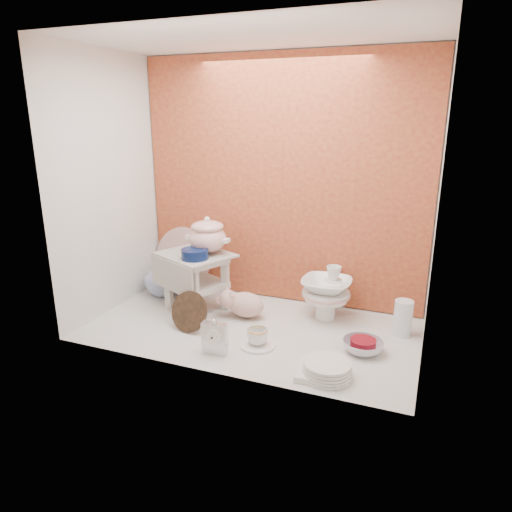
{
  "coord_description": "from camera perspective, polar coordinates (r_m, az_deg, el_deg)",
  "views": [
    {
      "loc": [
        0.89,
        -2.2,
        1.15
      ],
      "look_at": [
        0.02,
        0.02,
        0.42
      ],
      "focal_mm": 32.58,
      "sensor_mm": 36.0,
      "label": 1
    }
  ],
  "objects": [
    {
      "name": "blue_white_vase",
      "position": [
        3.13,
        -11.36,
        -2.36
      ],
      "size": [
        0.32,
        0.32,
        0.26
      ],
      "primitive_type": "imported",
      "rotation": [
        0.0,
        0.0,
        0.34
      ],
      "color": "white",
      "rests_on": "ground"
    },
    {
      "name": "mantel_clock",
      "position": [
        2.35,
        -5.11,
        -9.82
      ],
      "size": [
        0.13,
        0.05,
        0.19
      ],
      "primitive_type": "cube",
      "rotation": [
        0.0,
        0.0,
        0.07
      ],
      "color": "silver",
      "rests_on": "ground"
    },
    {
      "name": "crystal_bowl",
      "position": [
        2.44,
        12.99,
        -10.76
      ],
      "size": [
        0.27,
        0.27,
        0.06
      ],
      "primitive_type": "imported",
      "rotation": [
        0.0,
        0.0,
        0.43
      ],
      "color": "silver",
      "rests_on": "ground"
    },
    {
      "name": "plush_pig",
      "position": [
        2.73,
        -1.25,
        -5.94
      ],
      "size": [
        0.28,
        0.19,
        0.17
      ],
      "primitive_type": "ellipsoid",
      "rotation": [
        0.0,
        0.0,
        -0.0
      ],
      "color": "#CB9C8F",
      "rests_on": "ground"
    },
    {
      "name": "cobalt_bowl",
      "position": [
        2.7,
        -7.51,
        0.25
      ],
      "size": [
        0.2,
        0.2,
        0.06
      ],
      "primitive_type": "cylinder",
      "rotation": [
        0.0,
        0.0,
        -0.37
      ],
      "color": "#081743",
      "rests_on": "step_stool"
    },
    {
      "name": "lacquer_tray",
      "position": [
        2.59,
        -8.21,
        -6.79
      ],
      "size": [
        0.24,
        0.13,
        0.22
      ],
      "primitive_type": null,
      "rotation": [
        0.0,
        0.0,
        -0.14
      ],
      "color": "black",
      "rests_on": "ground"
    },
    {
      "name": "gold_rim_teacup",
      "position": [
        2.42,
        0.19,
        -9.83
      ],
      "size": [
        0.12,
        0.12,
        0.09
      ],
      "primitive_type": "imported",
      "rotation": [
        0.0,
        0.0,
        0.07
      ],
      "color": "white",
      "rests_on": "teacup_saucer"
    },
    {
      "name": "porcelain_tower",
      "position": [
        2.73,
        8.62,
        -4.36
      ],
      "size": [
        0.36,
        0.36,
        0.33
      ],
      "primitive_type": null,
      "rotation": [
        0.0,
        0.0,
        -0.3
      ],
      "color": "white",
      "rests_on": "ground"
    },
    {
      "name": "ground",
      "position": [
        2.64,
        -0.57,
        -8.84
      ],
      "size": [
        1.8,
        1.8,
        0.0
      ],
      "primitive_type": "plane",
      "color": "silver",
      "rests_on": "ground"
    },
    {
      "name": "clear_glass_vase",
      "position": [
        2.64,
        17.59,
        -7.26
      ],
      "size": [
        0.12,
        0.12,
        0.2
      ],
      "primitive_type": "cylinder",
      "rotation": [
        0.0,
        0.0,
        -0.26
      ],
      "color": "silver",
      "rests_on": "ground"
    },
    {
      "name": "soup_tureen",
      "position": [
        2.77,
        -5.98,
        2.59
      ],
      "size": [
        0.34,
        0.34,
        0.23
      ],
      "primitive_type": null,
      "rotation": [
        0.0,
        0.0,
        0.32
      ],
      "color": "white",
      "rests_on": "step_stool"
    },
    {
      "name": "step_stool",
      "position": [
        2.86,
        -7.32,
        -3.06
      ],
      "size": [
        0.52,
        0.49,
        0.35
      ],
      "primitive_type": null,
      "rotation": [
        0.0,
        0.0,
        -0.43
      ],
      "color": "silver",
      "rests_on": "ground"
    },
    {
      "name": "teacup_saucer",
      "position": [
        2.44,
        0.19,
        -10.86
      ],
      "size": [
        0.23,
        0.23,
        0.01
      ],
      "primitive_type": "cylinder",
      "rotation": [
        0.0,
        0.0,
        -0.29
      ],
      "color": "white",
      "rests_on": "ground"
    },
    {
      "name": "floral_platter",
      "position": [
        3.21,
        -8.94,
        -0.25
      ],
      "size": [
        0.43,
        0.12,
        0.42
      ],
      "primitive_type": null,
      "rotation": [
        0.0,
        0.0,
        -0.03
      ],
      "color": "silver",
      "rests_on": "ground"
    },
    {
      "name": "niche_shell",
      "position": [
        2.55,
        0.92,
        12.08
      ],
      "size": [
        1.86,
        1.03,
        1.53
      ],
      "color": "#B9652E",
      "rests_on": "ground"
    },
    {
      "name": "lattice_dish",
      "position": [
        2.22,
        7.91,
        -13.91
      ],
      "size": [
        0.22,
        0.22,
        0.03
      ],
      "primitive_type": "cube",
      "rotation": [
        0.0,
        0.0,
        0.07
      ],
      "color": "white",
      "rests_on": "ground"
    },
    {
      "name": "dinner_plate_stack",
      "position": [
        2.2,
        8.73,
        -13.58
      ],
      "size": [
        0.28,
        0.28,
        0.07
      ],
      "primitive_type": "cylinder",
      "rotation": [
        0.0,
        0.0,
        0.25
      ],
      "color": "white",
      "rests_on": "ground"
    }
  ]
}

